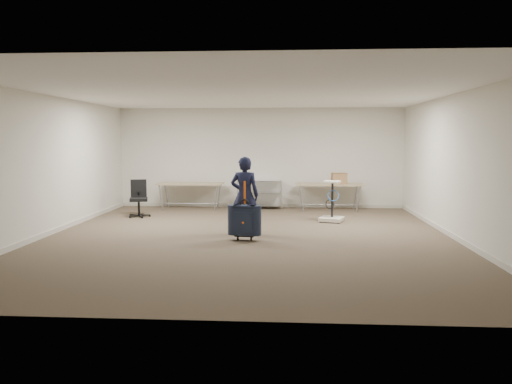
{
  "coord_description": "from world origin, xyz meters",
  "views": [
    {
      "loc": [
        0.78,
        -9.58,
        1.91
      ],
      "look_at": [
        0.15,
        0.3,
        0.87
      ],
      "focal_mm": 35.0,
      "sensor_mm": 36.0,
      "label": 1
    }
  ],
  "objects": [
    {
      "name": "office_chair",
      "position": [
        -2.92,
        2.52,
        0.28
      ],
      "size": [
        0.56,
        0.56,
        0.92
      ],
      "color": "black",
      "rests_on": "ground"
    },
    {
      "name": "ground",
      "position": [
        0.0,
        0.0,
        0.0
      ],
      "size": [
        9.0,
        9.0,
        0.0
      ],
      "primitive_type": "plane",
      "color": "#433829",
      "rests_on": "ground"
    },
    {
      "name": "room_shell",
      "position": [
        0.0,
        1.38,
        0.05
      ],
      "size": [
        8.0,
        9.0,
        9.0
      ],
      "color": "silver",
      "rests_on": "ground"
    },
    {
      "name": "person",
      "position": [
        -0.09,
        0.46,
        0.79
      ],
      "size": [
        0.6,
        0.42,
        1.58
      ],
      "primitive_type": "imported",
      "rotation": [
        0.0,
        0.0,
        3.06
      ],
      "color": "black",
      "rests_on": "ground"
    },
    {
      "name": "folding_table_left",
      "position": [
        -1.9,
        3.95,
        0.68
      ],
      "size": [
        1.8,
        0.75,
        0.73
      ],
      "color": "#96805C",
      "rests_on": "ground"
    },
    {
      "name": "wire_shelf",
      "position": [
        0.0,
        4.2,
        0.44
      ],
      "size": [
        1.22,
        0.47,
        0.8
      ],
      "color": "silver",
      "rests_on": "ground"
    },
    {
      "name": "cardboard_box",
      "position": [
        2.16,
        3.95,
        0.88
      ],
      "size": [
        0.42,
        0.33,
        0.29
      ],
      "primitive_type": "cube",
      "rotation": [
        0.0,
        0.0,
        0.11
      ],
      "color": "olive",
      "rests_on": "folding_table_right"
    },
    {
      "name": "folding_table_right",
      "position": [
        1.9,
        3.95,
        0.68
      ],
      "size": [
        1.8,
        0.75,
        0.73
      ],
      "color": "#96805C",
      "rests_on": "ground"
    },
    {
      "name": "suitcase",
      "position": [
        -0.04,
        -0.25,
        0.39
      ],
      "size": [
        0.44,
        0.29,
        1.14
      ],
      "color": "black",
      "rests_on": "ground"
    },
    {
      "name": "equipment_cart",
      "position": [
        1.81,
        2.07,
        0.25
      ],
      "size": [
        0.66,
        0.66,
        0.96
      ],
      "color": "beige",
      "rests_on": "ground"
    }
  ]
}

